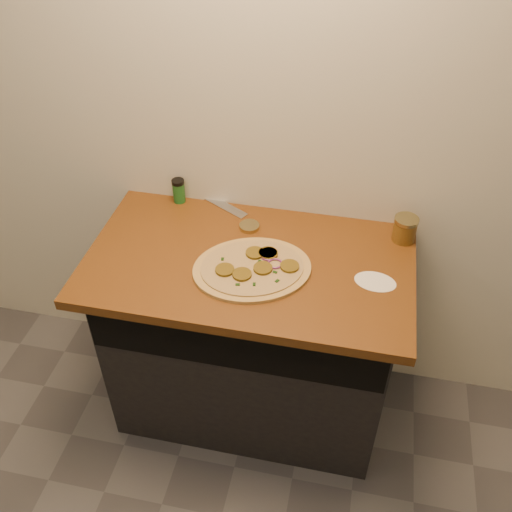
% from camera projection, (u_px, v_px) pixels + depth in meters
% --- Properties ---
extents(cabinet, '(1.10, 0.60, 0.86)m').
position_uv_depth(cabinet, '(252.00, 338.00, 2.42)').
color(cabinet, black).
rests_on(cabinet, ground).
extents(countertop, '(1.20, 0.70, 0.04)m').
position_uv_depth(countertop, '(249.00, 263.00, 2.10)').
color(countertop, brown).
rests_on(countertop, cabinet).
extents(pizza, '(0.54, 0.54, 0.03)m').
position_uv_depth(pizza, '(253.00, 268.00, 2.04)').
color(pizza, tan).
rests_on(pizza, countertop).
extents(chefs_knife, '(0.30, 0.19, 0.02)m').
position_uv_depth(chefs_knife, '(211.00, 198.00, 2.38)').
color(chefs_knife, '#B7BAC1').
rests_on(chefs_knife, countertop).
extents(mason_jar_lid, '(0.10, 0.10, 0.02)m').
position_uv_depth(mason_jar_lid, '(249.00, 226.00, 2.22)').
color(mason_jar_lid, tan).
rests_on(mason_jar_lid, countertop).
extents(salsa_jar, '(0.09, 0.09, 0.10)m').
position_uv_depth(salsa_jar, '(405.00, 229.00, 2.14)').
color(salsa_jar, maroon).
rests_on(salsa_jar, countertop).
extents(spice_shaker, '(0.05, 0.05, 0.10)m').
position_uv_depth(spice_shaker, '(179.00, 191.00, 2.34)').
color(spice_shaker, '#1E6123').
rests_on(spice_shaker, countertop).
extents(flour_spill, '(0.16, 0.16, 0.00)m').
position_uv_depth(flour_spill, '(375.00, 282.00, 2.00)').
color(flour_spill, white).
rests_on(flour_spill, countertop).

